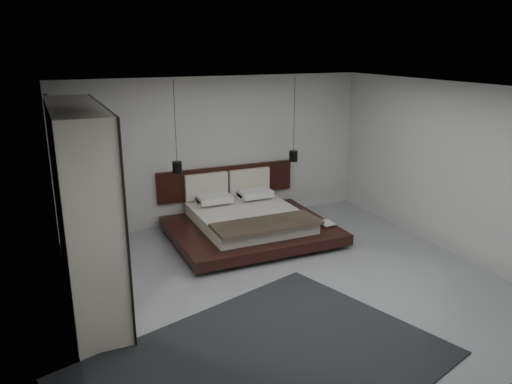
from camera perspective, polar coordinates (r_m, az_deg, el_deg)
name	(u,v)px	position (r m, az deg, el deg)	size (l,w,h in m)	color
floor	(288,281)	(7.49, 3.71, -10.12)	(6.00, 6.00, 0.00)	gray
ceiling	(292,88)	(6.73, 4.16, 11.74)	(6.00, 6.00, 0.00)	white
wall_back	(217,150)	(9.65, -4.45, 4.77)	(6.00, 6.00, 0.00)	#B7B7B5
wall_front	(451,278)	(4.72, 21.40, -9.16)	(6.00, 6.00, 0.00)	#B7B7B5
wall_left	(62,220)	(6.23, -21.34, -2.96)	(6.00, 6.00, 0.00)	#B7B7B5
wall_right	(453,169)	(8.76, 21.57, 2.44)	(6.00, 6.00, 0.00)	#B7B7B5
lattice_screen	(56,178)	(8.61, -21.93, 1.49)	(0.05, 0.90, 2.60)	black
bed	(248,221)	(9.03, -0.94, -3.35)	(2.79, 2.39, 1.08)	black
book_lower	(321,224)	(8.99, 7.45, -3.70)	(0.22, 0.29, 0.03)	#99724C
book_upper	(321,224)	(8.95, 7.45, -3.62)	(0.22, 0.31, 0.02)	#99724C
pendant_left	(177,167)	(8.78, -9.00, 2.88)	(0.17, 0.17, 1.59)	black
pendant_right	(293,156)	(9.61, 4.29, 4.18)	(0.16, 0.16, 1.60)	black
wardrobe	(84,208)	(6.82, -19.05, -1.74)	(0.64, 2.70, 2.65)	silver
rug	(263,366)	(5.72, 0.79, -19.26)	(3.86, 2.76, 0.02)	black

